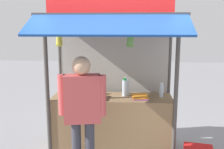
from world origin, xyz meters
TOP-DOWN VIEW (x-y plane):
  - stall_counter at (0.00, 0.00)m, footprint 1.85×0.58m
  - stall_structure at (0.00, 0.11)m, footprint 2.05×1.49m
  - water_bottle_mid_left at (0.76, 0.04)m, footprint 0.06×0.06m
  - water_bottle_front_left at (-0.50, 0.08)m, footprint 0.08×0.08m
  - water_bottle_front_right at (0.19, 0.06)m, footprint 0.08×0.08m
  - water_bottle_mid_right at (-0.71, 0.02)m, footprint 0.08×0.08m
  - water_bottle_left at (0.22, 0.18)m, footprint 0.08×0.08m
  - water_bottle_back_left at (-0.35, 0.09)m, footprint 0.06×0.06m
  - magazine_stack_rear_center at (-0.22, -0.11)m, footprint 0.23×0.31m
  - magazine_stack_far_right at (0.44, -0.04)m, footprint 0.27×0.30m
  - banana_bunch_rightmost at (-0.69, -0.39)m, footprint 0.11×0.10m
  - banana_bunch_leftmost at (0.27, -0.39)m, footprint 0.12×0.12m
  - vendor_person at (-0.32, -0.78)m, footprint 0.61×0.28m

SIDE VIEW (x-z plane):
  - stall_counter at x=0.00m, z-range 0.00..0.89m
  - magazine_stack_far_right at x=0.44m, z-range 0.89..0.92m
  - magazine_stack_rear_center at x=-0.22m, z-range 0.89..0.96m
  - vendor_person at x=-0.32m, z-range 0.16..1.77m
  - water_bottle_mid_left at x=0.76m, z-range 0.88..1.10m
  - water_bottle_back_left at x=-0.35m, z-range 0.88..1.11m
  - water_bottle_left at x=0.22m, z-range 0.88..1.16m
  - water_bottle_front_right at x=0.19m, z-range 0.88..1.16m
  - water_bottle_front_left at x=-0.50m, z-range 0.88..1.17m
  - water_bottle_mid_right at x=-0.71m, z-range 0.88..1.18m
  - stall_structure at x=0.00m, z-range 0.25..2.74m
  - banana_bunch_leftmost at x=0.27m, z-range 1.61..1.94m
  - banana_bunch_rightmost at x=-0.69m, z-range 1.62..1.94m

